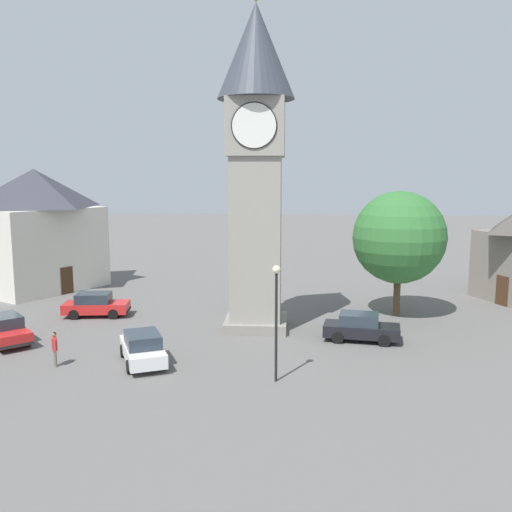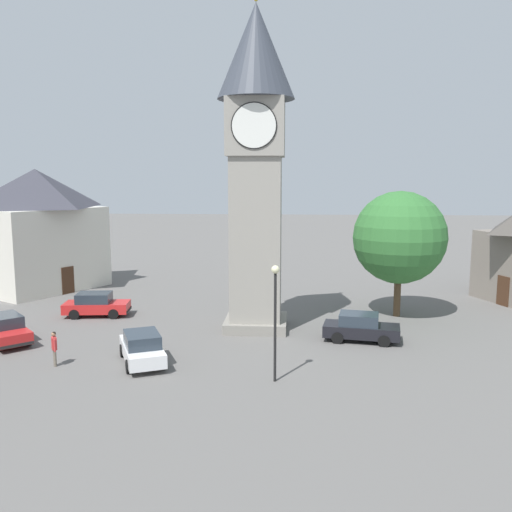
{
  "view_description": "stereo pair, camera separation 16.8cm",
  "coord_description": "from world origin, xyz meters",
  "views": [
    {
      "loc": [
        2.0,
        -31.26,
        8.92
      ],
      "look_at": [
        0.0,
        0.0,
        4.35
      ],
      "focal_mm": 37.86,
      "sensor_mm": 36.0,
      "label": 1
    },
    {
      "loc": [
        2.17,
        -31.25,
        8.92
      ],
      "look_at": [
        0.0,
        0.0,
        4.35
      ],
      "focal_mm": 37.86,
      "sensor_mm": 36.0,
      "label": 2
    }
  ],
  "objects": [
    {
      "name": "pedestrian",
      "position": [
        -9.11,
        -7.25,
        1.01
      ],
      "size": [
        0.37,
        0.49,
        1.69
      ],
      "color": "#706656",
      "rests_on": "ground"
    },
    {
      "name": "car_red_corner",
      "position": [
        -10.54,
        2.06,
        0.76
      ],
      "size": [
        4.3,
        2.16,
        1.53
      ],
      "color": "red",
      "rests_on": "ground"
    },
    {
      "name": "car_white_side",
      "position": [
        5.93,
        -2.19,
        0.76
      ],
      "size": [
        4.35,
        2.35,
        1.53
      ],
      "color": "black",
      "rests_on": "ground"
    },
    {
      "name": "lamp_post",
      "position": [
        1.42,
        -8.47,
        3.46
      ],
      "size": [
        0.36,
        0.36,
        5.19
      ],
      "color": "black",
      "rests_on": "ground"
    },
    {
      "name": "car_silver_kerb",
      "position": [
        -5.08,
        -6.54,
        0.76
      ],
      "size": [
        3.22,
        4.46,
        1.53
      ],
      "color": "white",
      "rests_on": "ground"
    },
    {
      "name": "ground_plane",
      "position": [
        0.0,
        0.0,
        0.0
      ],
      "size": [
        200.0,
        200.0,
        0.0
      ],
      "primitive_type": "plane",
      "color": "#605E5B"
    },
    {
      "name": "clock_tower",
      "position": [
        0.0,
        0.0,
        10.9
      ],
      "size": [
        4.39,
        4.39,
        18.74
      ],
      "color": "gray",
      "rests_on": "ground"
    },
    {
      "name": "building_corner_back",
      "position": [
        -18.15,
        10.26,
        4.89
      ],
      "size": [
        10.73,
        11.51,
        9.58
      ],
      "color": "silver",
      "rests_on": "ground"
    },
    {
      "name": "car_blue_kerb",
      "position": [
        -13.38,
        -3.9,
        0.76
      ],
      "size": [
        4.06,
        4.15,
        1.53
      ],
      "color": "red",
      "rests_on": "ground"
    },
    {
      "name": "tree",
      "position": [
        8.92,
        3.42,
        5.13
      ],
      "size": [
        5.91,
        5.91,
        8.09
      ],
      "color": "brown",
      "rests_on": "ground"
    }
  ]
}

